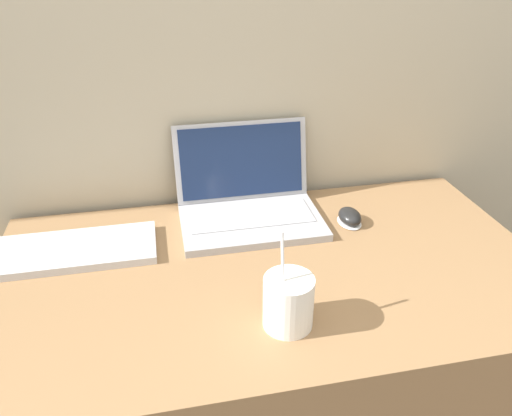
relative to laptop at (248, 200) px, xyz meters
name	(u,v)px	position (x,y,z in m)	size (l,w,h in m)	color
wall_back	(238,4)	(0.01, 0.16, 0.48)	(7.00, 0.04, 2.50)	#BCB299
desk	(269,374)	(0.01, -0.24, -0.41)	(1.31, 0.72, 0.72)	#936D47
laptop	(248,200)	(0.00, 0.00, 0.00)	(0.38, 0.30, 0.24)	#ADADB2
drink_cup	(288,301)	(0.00, -0.44, 0.01)	(0.10, 0.10, 0.21)	white
computer_mouse	(350,217)	(0.26, -0.09, -0.03)	(0.06, 0.09, 0.04)	white
external_keyboard	(66,251)	(-0.47, -0.09, -0.04)	(0.43, 0.17, 0.02)	silver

